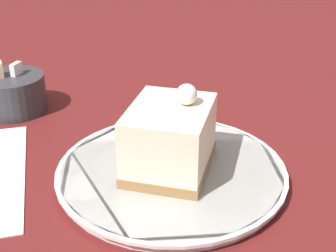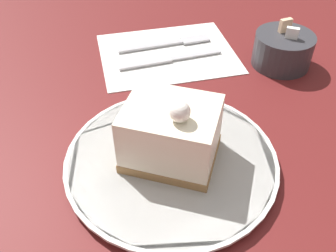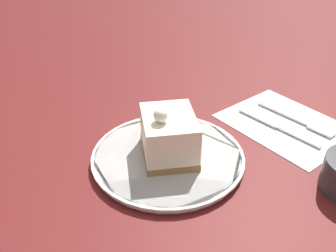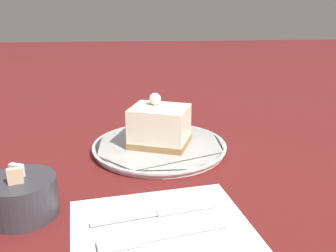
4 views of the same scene
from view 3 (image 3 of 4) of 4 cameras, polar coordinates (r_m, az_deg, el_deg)
The scene contains 6 objects.
ground_plane at distance 0.65m, azimuth 2.39°, elevation -5.86°, with size 4.00×4.00×0.00m, color #5B1919.
plate at distance 0.65m, azimuth -0.02°, elevation -4.75°, with size 0.26×0.26×0.01m.
cake_slice at distance 0.63m, azimuth 0.11°, elevation -1.48°, with size 0.12×0.13×0.10m.
napkin at distance 0.79m, azimuth 17.49°, elevation 0.29°, with size 0.22×0.26×0.00m.
fork at distance 0.80m, azimuth 19.58°, elevation 0.66°, with size 0.05×0.17×0.00m.
knife at distance 0.77m, azimuth 15.33°, elevation 0.38°, with size 0.05×0.18×0.00m.
Camera 3 is at (0.27, 0.43, 0.41)m, focal length 40.00 mm.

